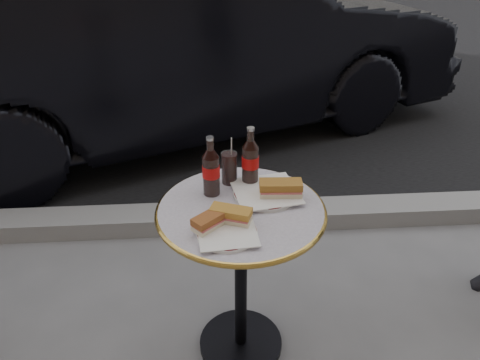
{
  "coord_description": "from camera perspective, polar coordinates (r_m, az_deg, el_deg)",
  "views": [
    {
      "loc": [
        -0.1,
        -1.4,
        1.69
      ],
      "look_at": [
        0.0,
        0.05,
        0.82
      ],
      "focal_mm": 35.0,
      "sensor_mm": 36.0,
      "label": 1
    }
  ],
  "objects": [
    {
      "name": "ground",
      "position": [
        2.19,
        0.1,
        -19.43
      ],
      "size": [
        80.0,
        80.0,
        0.0
      ],
      "primitive_type": "plane",
      "color": "slate",
      "rests_on": "ground"
    },
    {
      "name": "parked_car",
      "position": [
        3.84,
        -7.2,
        16.36
      ],
      "size": [
        3.1,
        4.76,
        1.48
      ],
      "primitive_type": "imported",
      "rotation": [
        0.0,
        0.0,
        1.95
      ],
      "color": "black",
      "rests_on": "ground"
    },
    {
      "name": "bistro_table",
      "position": [
        1.93,
        0.1,
        -12.45
      ],
      "size": [
        0.62,
        0.62,
        0.73
      ],
      "primitive_type": null,
      "color": "#BAB2C4",
      "rests_on": "ground"
    },
    {
      "name": "cola_bottle_left",
      "position": [
        1.72,
        -3.57,
        1.72
      ],
      "size": [
        0.09,
        0.09,
        0.24
      ],
      "primitive_type": null,
      "rotation": [
        0.0,
        0.0,
        0.4
      ],
      "color": "black",
      "rests_on": "bistro_table"
    },
    {
      "name": "sandwich_left_b",
      "position": [
        1.6,
        -1.12,
        -4.33
      ],
      "size": [
        0.15,
        0.11,
        0.05
      ],
      "primitive_type": "cube",
      "rotation": [
        0.0,
        0.0,
        -0.36
      ],
      "color": "#B27A2D",
      "rests_on": "plate_left"
    },
    {
      "name": "curb",
      "position": [
        2.82,
        -1.19,
        -4.6
      ],
      "size": [
        40.0,
        0.2,
        0.12
      ],
      "primitive_type": "cube",
      "color": "gray",
      "rests_on": "ground"
    },
    {
      "name": "plate_left",
      "position": [
        1.56,
        -1.58,
        -6.49
      ],
      "size": [
        0.22,
        0.22,
        0.01
      ],
      "primitive_type": "cylinder",
      "rotation": [
        0.0,
        0.0,
        -0.08
      ],
      "color": "white",
      "rests_on": "bistro_table"
    },
    {
      "name": "cola_bottle_right",
      "position": [
        1.78,
        1.27,
        2.88
      ],
      "size": [
        0.08,
        0.08,
        0.24
      ],
      "primitive_type": null,
      "rotation": [
        0.0,
        0.0,
        -0.18
      ],
      "color": "black",
      "rests_on": "bistro_table"
    },
    {
      "name": "sandwich_right",
      "position": [
        1.73,
        4.97,
        -1.09
      ],
      "size": [
        0.16,
        0.08,
        0.05
      ],
      "primitive_type": "cube",
      "rotation": [
        0.0,
        0.0,
        -0.05
      ],
      "color": "#9C6727",
      "rests_on": "plate_right"
    },
    {
      "name": "sandwich_left_a",
      "position": [
        1.57,
        -3.55,
        -5.0
      ],
      "size": [
        0.14,
        0.14,
        0.05
      ],
      "primitive_type": "cube",
      "rotation": [
        0.0,
        0.0,
        0.72
      ],
      "color": "brown",
      "rests_on": "plate_left"
    },
    {
      "name": "plate_right",
      "position": [
        1.77,
        3.14,
        -1.61
      ],
      "size": [
        0.25,
        0.25,
        0.01
      ],
      "primitive_type": "cylinder",
      "rotation": [
        0.0,
        0.0,
        -0.01
      ],
      "color": "silver",
      "rests_on": "bistro_table"
    },
    {
      "name": "cola_glass",
      "position": [
        1.81,
        -1.32,
        1.5
      ],
      "size": [
        0.08,
        0.08,
        0.13
      ],
      "primitive_type": "cylinder",
      "rotation": [
        0.0,
        0.0,
        -0.31
      ],
      "color": "black",
      "rests_on": "bistro_table"
    },
    {
      "name": "asphalt_road",
      "position": [
        6.62,
        -3.07,
        16.05
      ],
      "size": [
        40.0,
        8.0,
        0.0
      ],
      "primitive_type": "cube",
      "color": "black",
      "rests_on": "ground"
    }
  ]
}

